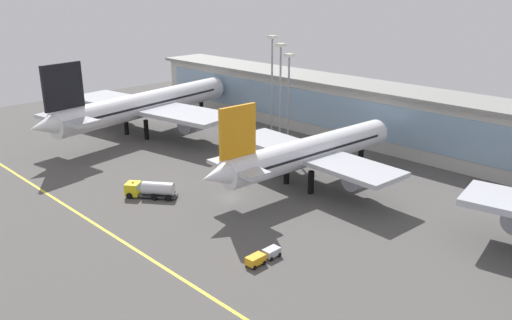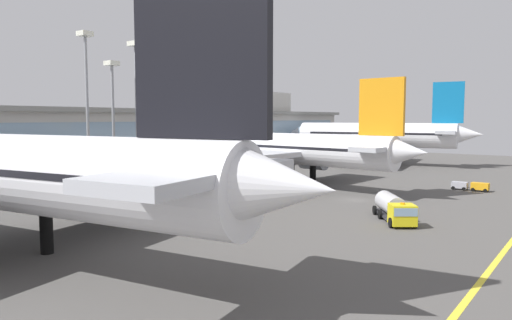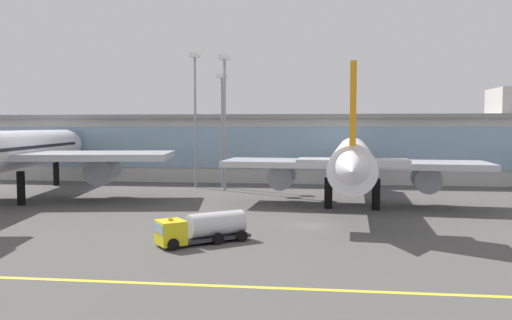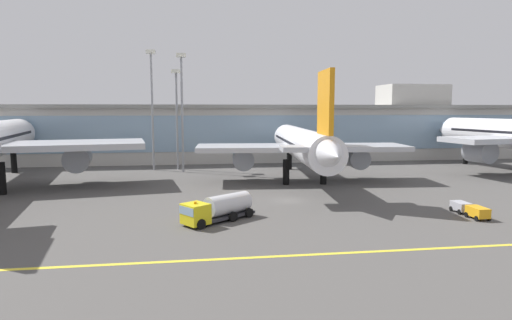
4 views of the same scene
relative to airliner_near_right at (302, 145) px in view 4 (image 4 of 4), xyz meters
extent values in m
plane|color=#514F4C|center=(-5.57, -14.82, -6.45)|extent=(203.39, 203.39, 0.00)
cube|color=yellow|center=(-5.57, -36.82, -6.44)|extent=(162.71, 0.50, 0.01)
cube|color=beige|center=(-5.57, 31.89, -0.06)|extent=(145.28, 12.00, 12.78)
cube|color=#84A3BC|center=(-5.57, 25.84, 0.58)|extent=(139.47, 0.20, 8.18)
cube|color=gray|center=(-5.57, 31.89, 6.73)|extent=(148.28, 14.00, 0.80)
cube|color=beige|center=(38.01, 33.89, 9.33)|extent=(16.00, 10.00, 6.00)
cylinder|color=black|center=(-46.63, -4.87, -4.04)|extent=(1.10, 1.10, 4.82)
cylinder|color=black|center=(-53.97, 18.11, -4.04)|extent=(1.10, 1.10, 4.82)
cone|color=white|center=(-55.24, 26.05, 1.09)|extent=(6.51, 6.26, 5.73)
cube|color=#84A3BC|center=(-54.62, 22.21, 2.14)|extent=(5.13, 4.88, 1.81)
cylinder|color=#999EA8|center=(-37.78, 2.63, -2.05)|extent=(5.23, 7.32, 4.22)
cylinder|color=black|center=(-3.36, -2.60, -4.34)|extent=(1.10, 1.10, 4.21)
cylinder|color=black|center=(2.94, -3.07, -4.34)|extent=(1.10, 1.10, 4.21)
cylinder|color=black|center=(1.13, 15.10, -4.34)|extent=(1.10, 1.10, 4.21)
cylinder|color=white|center=(0.02, 0.28, 0.13)|extent=(8.17, 39.38, 5.26)
cone|color=white|center=(1.60, 21.35, 0.13)|extent=(5.34, 5.10, 5.00)
cone|color=white|center=(-1.58, -21.05, 0.53)|extent=(4.89, 6.11, 4.47)
cube|color=#84A3BC|center=(1.36, 18.22, 1.05)|extent=(4.21, 3.97, 1.58)
cube|color=black|center=(0.02, 0.28, 0.53)|extent=(7.75, 33.14, 0.42)
cube|color=#B7BAC1|center=(0.02, 0.28, -0.52)|extent=(36.90, 12.07, 0.84)
cylinder|color=#999EA8|center=(-10.01, 2.45, -2.60)|extent=(4.05, 5.34, 3.68)
cylinder|color=#999EA8|center=(10.26, 0.93, -2.60)|extent=(4.05, 5.34, 3.68)
cube|color=orange|center=(-1.26, -16.87, 6.98)|extent=(1.16, 7.06, 8.42)
cube|color=#B7BAC1|center=(-1.26, -16.87, 0.92)|extent=(11.91, 5.16, 0.67)
cylinder|color=black|center=(43.10, 17.82, -4.03)|extent=(1.10, 1.10, 4.84)
cone|color=white|center=(42.03, 24.17, 1.11)|extent=(6.57, 6.32, 5.75)
cube|color=#84A3BC|center=(42.59, 20.86, 2.17)|extent=(5.18, 4.93, 1.81)
cylinder|color=#999EA8|center=(35.96, 3.15, -2.03)|extent=(5.01, 5.65, 4.23)
cylinder|color=black|center=(-17.84, -27.53, -5.90)|extent=(1.06, 0.89, 1.10)
cylinder|color=black|center=(-19.39, -25.44, -5.90)|extent=(1.06, 0.89, 1.10)
cylinder|color=black|center=(-14.22, -24.86, -5.90)|extent=(1.06, 0.89, 1.10)
cylinder|color=black|center=(-15.77, -22.76, -5.90)|extent=(1.06, 0.89, 1.10)
cylinder|color=black|center=(-12.20, -23.36, -5.90)|extent=(1.06, 0.89, 1.10)
cylinder|color=black|center=(-13.74, -21.27, -5.90)|extent=(1.06, 0.89, 1.10)
cube|color=#2D2D33|center=(-15.14, -23.92, -6.00)|extent=(7.47, 6.37, 0.30)
cube|color=yellow|center=(-18.40, -26.32, -5.05)|extent=(3.43, 3.48, 2.20)
cube|color=#84A3BC|center=(-18.40, -26.32, -4.56)|extent=(3.44, 3.45, 0.88)
cylinder|color=silver|center=(-14.71, -23.60, -4.70)|extent=(5.86, 5.16, 2.30)
cube|color=orange|center=(-18.40, -26.32, -3.83)|extent=(0.30, 0.40, 0.20)
cylinder|color=black|center=(14.47, -28.64, -6.15)|extent=(0.20, 0.60, 0.60)
cylinder|color=black|center=(12.97, -28.64, -6.15)|extent=(0.20, 0.60, 0.60)
cylinder|color=black|center=(14.47, -26.82, -6.15)|extent=(0.20, 0.60, 0.60)
cylinder|color=black|center=(12.97, -26.82, -6.15)|extent=(0.20, 0.60, 0.60)
cube|color=orange|center=(13.72, -27.73, -5.60)|extent=(1.50, 2.60, 1.10)
cylinder|color=black|center=(14.46, -25.47, -6.15)|extent=(0.18, 0.60, 0.60)
cylinder|color=black|center=(12.96, -25.47, -6.15)|extent=(0.18, 0.60, 0.60)
cylinder|color=black|center=(14.46, -23.79, -6.15)|extent=(0.18, 0.60, 0.60)
cylinder|color=black|center=(12.96, -23.79, -6.15)|extent=(0.18, 0.60, 0.60)
cube|color=#A8A8B2|center=(13.71, -24.63, -5.65)|extent=(1.50, 2.40, 1.00)
cube|color=#2D2D33|center=(13.71, -26.13, -6.00)|extent=(0.10, 0.60, 0.08)
cylinder|color=gray|center=(-22.00, 18.58, 3.50)|extent=(0.44, 0.44, 19.90)
cube|color=silver|center=(-22.00, 18.58, 13.80)|extent=(1.80, 1.80, 0.70)
cylinder|color=gray|center=(-20.77, 14.36, 4.87)|extent=(0.44, 0.44, 22.63)
cube|color=silver|center=(-20.77, 14.36, 16.53)|extent=(1.80, 1.80, 0.70)
cylinder|color=gray|center=(-26.88, 18.07, 5.38)|extent=(0.44, 0.44, 23.65)
cube|color=silver|center=(-26.88, 18.07, 17.55)|extent=(1.80, 1.80, 0.70)
camera|label=1|loc=(56.85, -70.55, 29.30)|focal=36.23mm
camera|label=2|loc=(-68.02, -43.47, 5.34)|focal=33.04mm
camera|label=3|loc=(-5.25, -70.22, 4.67)|focal=34.76mm
camera|label=4|loc=(-18.30, -71.49, 6.13)|focal=29.90mm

